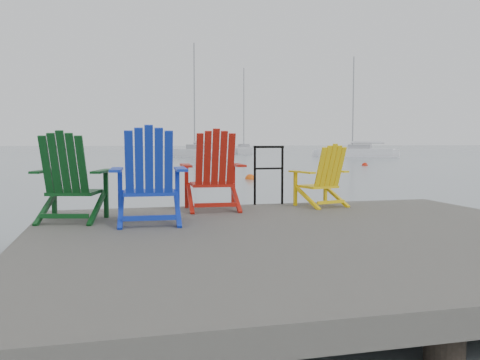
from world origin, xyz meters
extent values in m
plane|color=slate|center=(0.00, 0.00, 0.00)|extent=(400.00, 400.00, 0.00)
cube|color=#292724|center=(0.00, 0.00, 0.40)|extent=(6.00, 5.00, 0.20)
cylinder|color=black|center=(-2.70, 2.20, -0.30)|extent=(0.26, 0.26, 1.20)
cylinder|color=black|center=(0.00, 2.20, -0.30)|extent=(0.26, 0.26, 1.20)
cylinder|color=black|center=(2.70, 2.20, -0.30)|extent=(0.26, 0.26, 1.20)
cylinder|color=black|center=(0.03, 2.45, 0.95)|extent=(0.04, 0.04, 0.90)
cylinder|color=black|center=(0.47, 2.45, 0.95)|extent=(0.04, 0.04, 0.90)
cylinder|color=black|center=(0.25, 2.45, 1.38)|extent=(0.48, 0.04, 0.04)
cylinder|color=black|center=(0.25, 2.45, 1.05)|extent=(0.44, 0.03, 0.03)
cube|color=#0B3C14|center=(-2.52, 1.51, 0.84)|extent=(0.66, 0.62, 0.04)
cube|color=#0B3C14|center=(-2.79, 1.79, 0.79)|extent=(0.06, 0.06, 0.59)
cube|color=#0B3C14|center=(-2.15, 1.63, 0.79)|extent=(0.06, 0.06, 0.59)
cube|color=#0B3C14|center=(-2.87, 1.58, 1.10)|extent=(0.28, 0.65, 0.03)
cube|color=#0B3C14|center=(-2.18, 1.40, 1.10)|extent=(0.28, 0.65, 0.03)
cube|color=#0B3C14|center=(-2.60, 1.18, 1.19)|extent=(0.56, 0.39, 0.72)
cube|color=#112EB5|center=(-1.65, 1.11, 0.86)|extent=(0.61, 0.55, 0.04)
cube|color=#112EB5|center=(-1.98, 1.35, 0.81)|extent=(0.06, 0.06, 0.62)
cube|color=#112EB5|center=(-1.29, 1.31, 0.81)|extent=(0.06, 0.06, 0.62)
cube|color=#112EB5|center=(-2.02, 1.11, 1.13)|extent=(0.17, 0.68, 0.03)
cube|color=#112EB5|center=(-1.27, 1.07, 1.13)|extent=(0.17, 0.68, 0.03)
cube|color=#112EB5|center=(-1.67, 0.76, 1.22)|extent=(0.56, 0.31, 0.75)
cube|color=#B1180D|center=(-0.70, 2.10, 0.85)|extent=(0.61, 0.55, 0.04)
cube|color=#B1180D|center=(-1.03, 2.33, 0.81)|extent=(0.06, 0.06, 0.61)
cube|color=#B1180D|center=(-0.35, 2.29, 0.81)|extent=(0.06, 0.06, 0.61)
cube|color=#B1180D|center=(-1.07, 2.10, 1.13)|extent=(0.17, 0.67, 0.03)
cube|color=#B1180D|center=(-0.33, 2.06, 1.13)|extent=(0.17, 0.67, 0.03)
cube|color=#B1180D|center=(-0.72, 1.75, 1.22)|extent=(0.55, 0.31, 0.75)
cube|color=yellow|center=(0.91, 2.10, 0.79)|extent=(0.57, 0.53, 0.04)
cube|color=yellow|center=(0.59, 2.20, 0.75)|extent=(0.05, 0.05, 0.50)
cube|color=yellow|center=(1.14, 2.34, 0.75)|extent=(0.05, 0.05, 0.50)
cube|color=yellow|center=(0.62, 2.01, 1.02)|extent=(0.24, 0.56, 0.02)
cube|color=yellow|center=(1.21, 2.16, 1.02)|extent=(0.24, 0.56, 0.02)
cube|color=yellow|center=(0.98, 1.82, 1.09)|extent=(0.48, 0.33, 0.61)
cube|color=white|center=(5.50, 42.37, 0.25)|extent=(4.73, 8.12, 1.10)
cube|color=#9E9EA3|center=(5.64, 42.00, 0.95)|extent=(2.19, 2.73, 0.55)
cylinder|color=gray|center=(5.36, 42.74, 5.74)|extent=(0.12, 0.12, 9.88)
cube|color=silver|center=(13.91, 57.36, 0.25)|extent=(3.98, 8.24, 1.10)
cube|color=#9E9EA3|center=(13.81, 56.97, 0.95)|extent=(2.00, 2.68, 0.55)
cylinder|color=gray|center=(14.01, 57.74, 5.79)|extent=(0.12, 0.12, 9.97)
cube|color=white|center=(21.27, 41.17, 0.25)|extent=(6.99, 5.69, 1.10)
cube|color=#9E9EA3|center=(21.57, 40.97, 0.95)|extent=(2.53, 2.32, 0.55)
cylinder|color=gray|center=(20.98, 41.38, 5.31)|extent=(0.12, 0.12, 9.03)
sphere|color=#E0500D|center=(3.12, 14.19, 0.00)|extent=(0.41, 0.41, 0.41)
sphere|color=#CD4A0C|center=(-4.35, 31.51, 0.00)|extent=(0.36, 0.36, 0.36)
sphere|color=red|center=(13.03, 23.66, 0.00)|extent=(0.37, 0.37, 0.37)
sphere|color=#C7470B|center=(6.65, 33.05, 0.00)|extent=(0.41, 0.41, 0.41)
camera|label=1|loc=(-2.04, -4.96, 1.45)|focal=38.00mm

